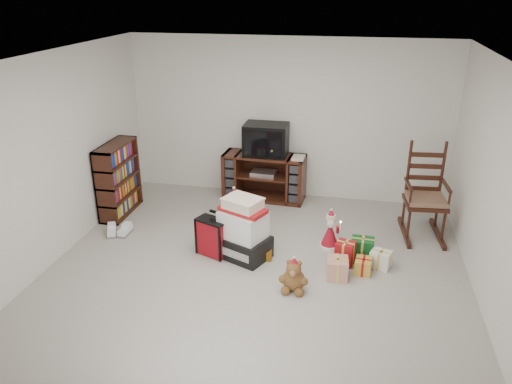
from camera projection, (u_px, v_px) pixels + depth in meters
The scene contains 13 objects.
room at pixel (255, 176), 5.49m from camera, with size 5.01×5.01×2.51m.
tv_stand at pixel (264, 177), 7.91m from camera, with size 1.31×0.53×0.73m.
bookshelf at pixel (118, 180), 7.35m from camera, with size 0.29×0.88×1.08m.
rocking_chair at pixel (424, 203), 6.77m from camera, with size 0.61×0.92×1.33m.
gift_pile at pixel (243, 232), 6.21m from camera, with size 0.76×0.67×0.79m.
red_suitcase at pixel (213, 237), 6.29m from camera, with size 0.43×0.33×0.58m.
stocking at pixel (252, 234), 6.20m from camera, with size 0.31×0.13×0.67m, color #0D710C, non-canonical shape.
teddy_bear at pixel (294, 277), 5.58m from camera, with size 0.26×0.23×0.38m.
santa_figurine at pixel (330, 233), 6.50m from camera, with size 0.26×0.25×0.53m.
mrs_claus_figurine at pixel (234, 215), 6.90m from camera, with size 0.32×0.30×0.65m.
sneaker_pair at pixel (118, 231), 6.88m from camera, with size 0.35×0.31×0.10m.
gift_cluster at pixel (358, 258), 6.05m from camera, with size 0.72×0.82×0.25m.
crt_television at pixel (266, 140), 7.69m from camera, with size 0.67×0.49×0.49m.
Camera 1 is at (1.05, -5.01, 3.22)m, focal length 35.00 mm.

